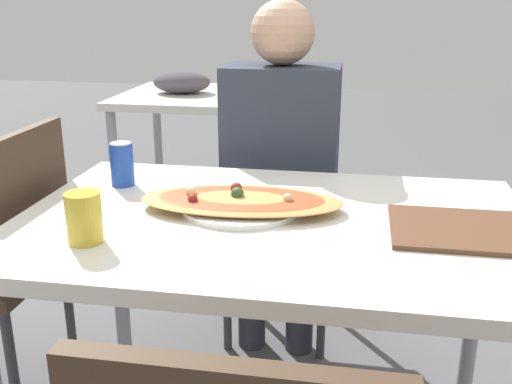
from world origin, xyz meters
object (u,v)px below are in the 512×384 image
Objects in this scene: chair_far_seated at (284,199)px; person_seated at (281,150)px; soda_can at (122,164)px; chair_side_left at (1,255)px; drink_glass at (84,218)px; dining_table at (272,244)px; pizza_main at (241,202)px.

chair_far_seated is 0.72× the size of person_seated.
chair_side_left is at bearing -165.55° from soda_can.
chair_far_seated and chair_side_left have the same top height.
soda_can is 0.42m from drink_glass.
soda_can is (-0.40, -0.56, 0.27)m from chair_far_seated.
dining_table is 0.52m from soda_can.
soda_can is at bearing 54.47° from chair_far_seated.
chair_side_left is 0.46m from soda_can.
dining_table is 0.84m from chair_side_left.
chair_far_seated is at bearing 88.12° from pizza_main.
chair_side_left is at bearing 173.28° from dining_table.
dining_table is 0.14m from pizza_main.
soda_can is at bearing 48.22° from person_seated.
person_seated is (0.76, 0.54, 0.22)m from chair_side_left.
chair_far_seated is at bearing -49.36° from chair_side_left.
chair_far_seated is 0.25m from person_seated.
pizza_main is at bearing 88.12° from chair_far_seated.
pizza_main reaches higher than dining_table.
dining_table is at bearing -96.72° from chair_side_left.
chair_far_seated reaches higher than pizza_main.
person_seated reaches higher than pizza_main.
drink_glass is at bearing 71.63° from chair_far_seated.
chair_side_left is at bearing 35.39° from person_seated.
pizza_main is (-0.02, -0.70, 0.23)m from chair_far_seated.
dining_table is 10.99× the size of drink_glass.
dining_table is 1.02× the size of person_seated.
pizza_main is at bearing 41.83° from drink_glass.
chair_side_left is at bearing 40.64° from chair_far_seated.
person_seated is 0.91m from drink_glass.
pizza_main is at bearing -20.84° from soda_can.
drink_glass is (0.44, -0.32, 0.27)m from chair_side_left.
person_seated reaches higher than dining_table.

